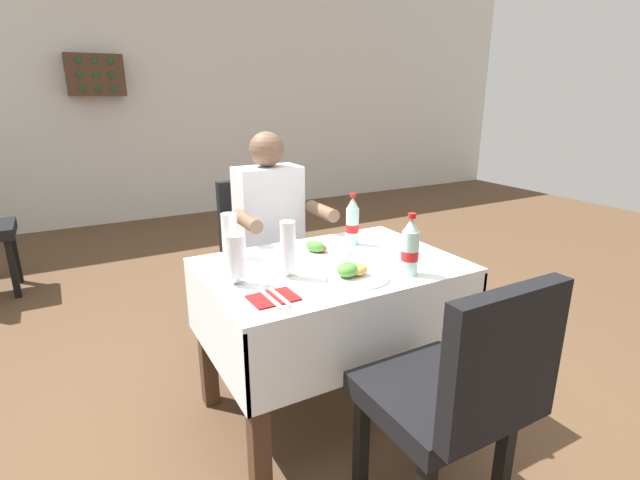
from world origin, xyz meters
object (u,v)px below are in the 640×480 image
(cola_bottle_secondary, at_px, (352,222))
(napkin_cutlery_set, at_px, (273,298))
(seated_diner_far, at_px, (273,232))
(plate_near_camera, at_px, (354,273))
(main_dining_table, at_px, (331,301))
(beer_glass_left, at_px, (237,259))
(beer_glass_right, at_px, (288,250))
(plate_far_diner, at_px, (323,250))
(chair_near_camera_side, at_px, (456,394))
(beer_glass_middle, at_px, (230,234))
(cola_bottle_primary, at_px, (410,248))
(wall_bottle_rack, at_px, (95,75))
(chair_far_diner_seat, at_px, (264,254))

(cola_bottle_secondary, xyz_separation_m, napkin_cutlery_set, (-0.60, -0.41, -0.11))
(seated_diner_far, bearing_deg, plate_near_camera, -91.37)
(seated_diner_far, bearing_deg, main_dining_table, -91.32)
(beer_glass_left, bearing_deg, beer_glass_right, -7.35)
(plate_far_diner, height_order, beer_glass_left, beer_glass_left)
(main_dining_table, height_order, seated_diner_far, seated_diner_far)
(chair_near_camera_side, relative_size, beer_glass_left, 4.79)
(beer_glass_middle, xyz_separation_m, cola_bottle_primary, (0.57, -0.56, 0.00))
(plate_far_diner, bearing_deg, wall_bottle_rack, 97.74)
(plate_far_diner, bearing_deg, cola_bottle_primary, -65.35)
(chair_far_diner_seat, distance_m, cola_bottle_secondary, 0.70)
(cola_bottle_primary, xyz_separation_m, cola_bottle_secondary, (0.01, 0.45, -0.00))
(seated_diner_far, bearing_deg, wall_bottle_rack, 98.67)
(chair_far_diner_seat, bearing_deg, napkin_cutlery_set, -110.50)
(beer_glass_left, distance_m, cola_bottle_secondary, 0.70)
(plate_far_diner, xyz_separation_m, cola_bottle_primary, (0.18, -0.40, 0.09))
(beer_glass_left, xyz_separation_m, wall_bottle_rack, (-0.06, 4.08, 0.79))
(seated_diner_far, bearing_deg, chair_near_camera_side, -90.61)
(plate_near_camera, xyz_separation_m, cola_bottle_primary, (0.22, -0.07, 0.09))
(chair_far_diner_seat, distance_m, wall_bottle_rack, 3.48)
(beer_glass_left, relative_size, napkin_cutlery_set, 1.06)
(cola_bottle_secondary, bearing_deg, napkin_cutlery_set, -145.90)
(napkin_cutlery_set, bearing_deg, cola_bottle_secondary, 34.10)
(plate_far_diner, xyz_separation_m, beer_glass_left, (-0.47, -0.16, 0.08))
(chair_far_diner_seat, relative_size, napkin_cutlery_set, 5.07)
(chair_far_diner_seat, bearing_deg, cola_bottle_primary, -78.35)
(chair_near_camera_side, xyz_separation_m, beer_glass_middle, (-0.36, 1.07, 0.30))
(plate_near_camera, bearing_deg, plate_far_diner, 83.58)
(plate_far_diner, relative_size, beer_glass_middle, 1.09)
(plate_near_camera, distance_m, beer_glass_left, 0.47)
(main_dining_table, height_order, plate_near_camera, plate_near_camera)
(beer_glass_left, bearing_deg, wall_bottle_rack, 90.88)
(chair_far_diner_seat, bearing_deg, chair_near_camera_side, -90.00)
(main_dining_table, bearing_deg, beer_glass_left, -176.41)
(main_dining_table, xyz_separation_m, cola_bottle_secondary, (0.23, 0.19, 0.29))
(cola_bottle_secondary, bearing_deg, chair_near_camera_side, -103.41)
(beer_glass_left, relative_size, beer_glass_middle, 0.99)
(seated_diner_far, height_order, beer_glass_right, seated_diner_far)
(plate_near_camera, bearing_deg, main_dining_table, 88.46)
(beer_glass_right, xyz_separation_m, cola_bottle_primary, (0.45, -0.21, -0.00))
(chair_far_diner_seat, xyz_separation_m, plate_near_camera, (-0.01, -0.97, 0.21))
(main_dining_table, xyz_separation_m, plate_near_camera, (-0.01, -0.19, 0.20))
(cola_bottle_secondary, xyz_separation_m, wall_bottle_rack, (-0.73, 3.86, 0.78))
(plate_near_camera, distance_m, cola_bottle_secondary, 0.46)
(chair_far_diner_seat, relative_size, chair_near_camera_side, 1.00)
(chair_far_diner_seat, bearing_deg, seated_diner_far, -81.96)
(main_dining_table, distance_m, cola_bottle_secondary, 0.42)
(chair_far_diner_seat, height_order, napkin_cutlery_set, chair_far_diner_seat)
(plate_far_diner, xyz_separation_m, napkin_cutlery_set, (-0.40, -0.35, -0.01))
(plate_near_camera, height_order, cola_bottle_secondary, cola_bottle_secondary)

